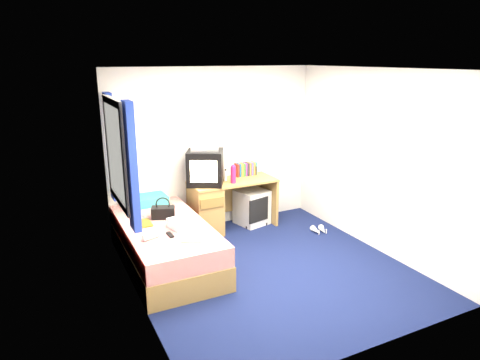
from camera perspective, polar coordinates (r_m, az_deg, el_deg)
name	(u,v)px	position (r m, az deg, el deg)	size (l,w,h in m)	color
ground	(269,269)	(5.41, 3.93, -11.76)	(3.40, 3.40, 0.00)	#0C1438
room_shell	(272,154)	(4.90, 4.26, 3.41)	(3.40, 3.40, 3.40)	white
bed	(166,244)	(5.49, -9.88, -8.46)	(1.01, 2.00, 0.54)	#A98446
pillow	(146,200)	(6.10, -12.43, -2.68)	(0.56, 0.36, 0.12)	blue
desk	(216,205)	(6.39, -3.24, -3.31)	(1.30, 0.55, 0.75)	#A98446
storage_cube	(252,207)	(6.69, 1.60, -3.61)	(0.43, 0.43, 0.54)	silver
crt_tv	(205,167)	(6.16, -4.64, 1.69)	(0.66, 0.64, 0.50)	black
vcr	(205,148)	(6.10, -4.70, 4.30)	(0.39, 0.28, 0.07)	#B3B4B6
book_row	(246,169)	(6.64, 0.78, 1.46)	(0.34, 0.13, 0.20)	maroon
picture_frame	(255,170)	(6.70, 1.98, 1.34)	(0.02, 0.12, 0.14)	black
pink_water_bottle	(233,175)	(6.22, -0.90, 0.69)	(0.08, 0.08, 0.25)	#CA1C57
aerosol_can	(226,176)	(6.35, -1.94, 0.59)	(0.04, 0.04, 0.16)	silver
handbag	(163,212)	(5.56, -10.21, -4.20)	(0.33, 0.26, 0.28)	black
towel	(183,222)	(5.26, -7.62, -5.63)	(0.31, 0.26, 0.10)	white
magazine	(142,223)	(5.44, -12.89, -5.66)	(0.21, 0.28, 0.01)	gold
water_bottle	(151,236)	(4.98, -11.77, -7.31)	(0.07, 0.07, 0.20)	white
colour_swatch_fan	(191,241)	(4.84, -6.52, -8.12)	(0.22, 0.06, 0.01)	gold
remote_control	(170,235)	(5.04, -9.31, -7.20)	(0.05, 0.16, 0.02)	black
window_assembly	(119,155)	(5.22, -15.84, 3.23)	(0.11, 1.42, 1.40)	silver
white_heels	(320,230)	(6.51, 10.56, -6.63)	(0.24, 0.25, 0.09)	white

